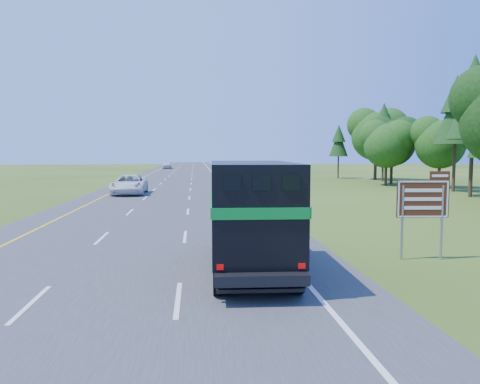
% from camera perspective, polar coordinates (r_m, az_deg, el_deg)
% --- Properties ---
extents(road, '(15.00, 260.00, 0.04)m').
position_cam_1_polar(road, '(51.06, -8.09, 0.55)').
color(road, '#38383A').
rests_on(road, ground).
extents(lane_markings, '(11.15, 260.00, 0.01)m').
position_cam_1_polar(lane_markings, '(51.05, -8.09, 0.58)').
color(lane_markings, yellow).
rests_on(lane_markings, road).
extents(horse_truck, '(2.71, 7.93, 3.47)m').
position_cam_1_polar(horse_truck, '(15.04, 1.19, -2.47)').
color(horse_truck, black).
rests_on(horse_truck, road).
extents(white_suv, '(3.03, 6.36, 1.75)m').
position_cam_1_polar(white_suv, '(43.42, -13.33, 0.90)').
color(white_suv, silver).
rests_on(white_suv, road).
extents(far_car, '(2.18, 5.15, 1.74)m').
position_cam_1_polar(far_car, '(109.35, -8.88, 3.28)').
color(far_car, silver).
rests_on(far_car, road).
extents(exit_sign, '(1.86, 0.20, 3.15)m').
position_cam_1_polar(exit_sign, '(17.76, 21.48, -1.20)').
color(exit_sign, gray).
rests_on(exit_sign, ground).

